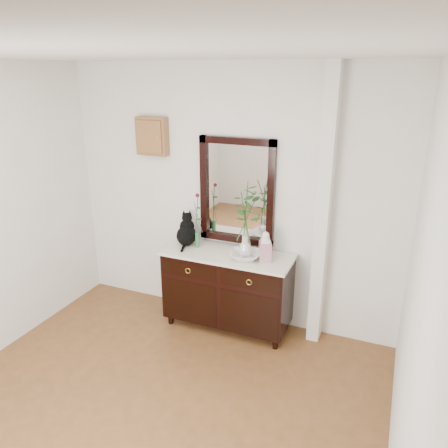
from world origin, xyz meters
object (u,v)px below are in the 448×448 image
at_px(cat, 186,229).
at_px(lotus_bowl, 245,255).
at_px(sideboard, 228,286).
at_px(ginger_jar, 265,246).

bearing_deg(cat, lotus_bowl, -27.80).
bearing_deg(sideboard, ginger_jar, -4.34).
height_order(cat, lotus_bowl, cat).
bearing_deg(ginger_jar, sideboard, 175.66).
xyz_separation_m(cat, ginger_jar, (0.90, -0.09, -0.02)).
xyz_separation_m(sideboard, cat, (-0.50, 0.06, 0.55)).
bearing_deg(lotus_bowl, sideboard, 164.23).
xyz_separation_m(cat, lotus_bowl, (0.70, -0.12, -0.13)).
distance_m(sideboard, cat, 0.74).
height_order(sideboard, ginger_jar, ginger_jar).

